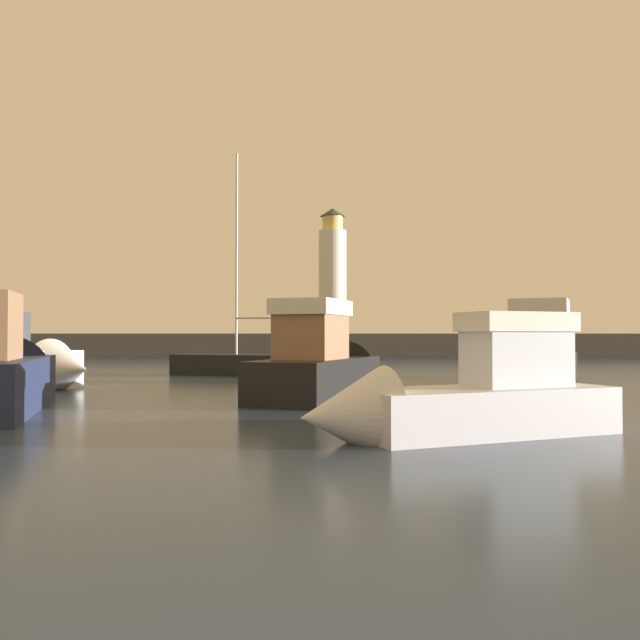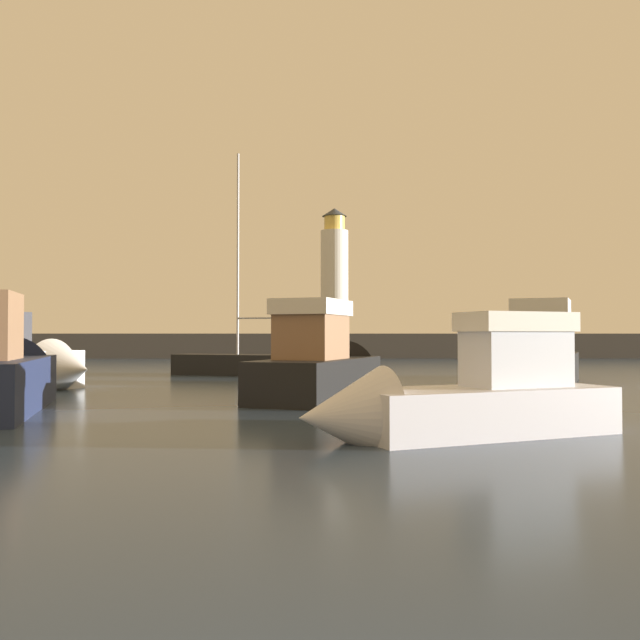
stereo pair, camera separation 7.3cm
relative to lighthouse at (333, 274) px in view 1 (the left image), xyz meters
The scene contains 9 objects.
ground_plane 29.92m from the lighthouse, 92.61° to the right, with size 220.00×220.00×0.00m, color #2D3D51.
breakwater 6.48m from the lighthouse, behind, with size 83.00×4.65×2.13m, color #423F3D.
lighthouse is the anchor object (origin of this frame).
motorboat_1 46.68m from the lighthouse, 88.68° to the right, with size 6.89×4.21×2.87m.
motorboat_2 32.33m from the lighthouse, 74.92° to the right, with size 5.80×9.14×3.97m.
motorboat_3 36.48m from the lighthouse, 111.75° to the right, with size 8.67×6.68×3.23m.
motorboat_4 37.89m from the lighthouse, 91.87° to the right, with size 4.97×8.38×3.52m.
sailboat_moored 27.30m from the lighthouse, 100.43° to the right, with size 8.29×4.11×11.16m.
mooring_buoy 33.66m from the lighthouse, 93.01° to the right, with size 0.99×0.99×0.99m, color #EA5919.
Camera 1 is at (-0.36, -1.53, 2.02)m, focal length 37.72 mm.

